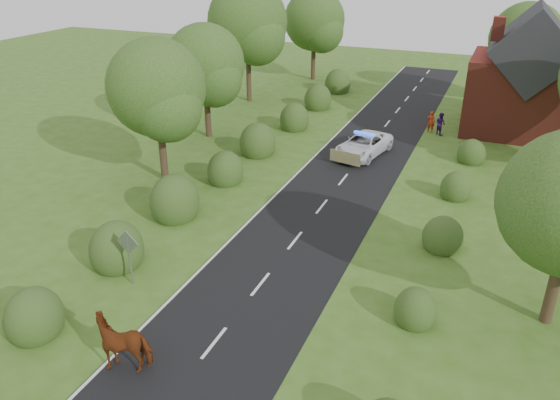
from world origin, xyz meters
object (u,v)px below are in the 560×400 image
at_px(cow, 125,343).
at_px(pedestrian_purple, 440,124).
at_px(police_van, 363,145).
at_px(pedestrian_red, 431,122).
at_px(road_sign, 128,250).

bearing_deg(cow, pedestrian_purple, 146.99).
xyz_separation_m(police_van, pedestrian_purple, (4.12, 6.41, 0.11)).
relative_size(pedestrian_red, pedestrian_purple, 0.98).
relative_size(road_sign, pedestrian_red, 1.56).
bearing_deg(pedestrian_purple, police_van, 97.96).
bearing_deg(police_van, pedestrian_purple, 68.68).
bearing_deg(pedestrian_red, pedestrian_purple, 164.64).
bearing_deg(pedestrian_red, road_sign, 75.91).
height_order(road_sign, police_van, road_sign).
bearing_deg(pedestrian_purple, cow, 118.31).
relative_size(cow, police_van, 0.42).
relative_size(police_van, pedestrian_red, 3.42).
distance_m(road_sign, police_van, 19.22).
distance_m(road_sign, cow, 4.93).
distance_m(police_van, pedestrian_purple, 7.62).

